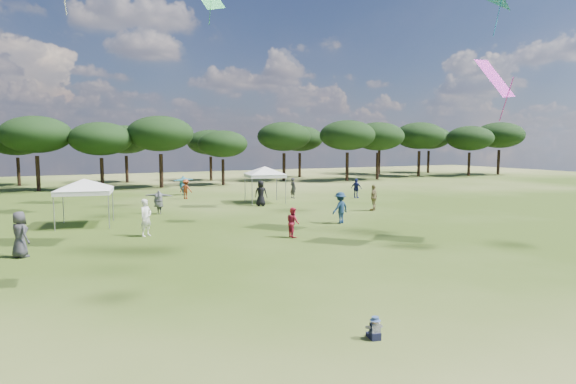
# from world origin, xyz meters

# --- Properties ---
(ground) EXTENTS (140.00, 140.00, 0.00)m
(ground) POSITION_xyz_m (0.00, 0.00, 0.00)
(ground) COLOR #3A5118
(ground) RESTS_ON ground
(tree_line) EXTENTS (108.78, 17.63, 7.77)m
(tree_line) POSITION_xyz_m (2.39, 47.41, 5.42)
(tree_line) COLOR black
(tree_line) RESTS_ON ground
(tent_left) EXTENTS (5.89, 5.89, 3.01)m
(tent_left) POSITION_xyz_m (-5.35, 22.27, 2.59)
(tent_left) COLOR gray
(tent_left) RESTS_ON ground
(tent_right) EXTENTS (5.67, 5.67, 3.19)m
(tent_right) POSITION_xyz_m (8.12, 27.60, 2.76)
(tent_right) COLOR gray
(tent_right) RESTS_ON ground
(toddler) EXTENTS (0.41, 0.45, 0.57)m
(toddler) POSITION_xyz_m (0.06, 1.82, 0.25)
(toddler) COLOR black
(toddler) RESTS_ON ground
(festival_crowd) EXTENTS (29.92, 23.02, 1.93)m
(festival_crowd) POSITION_xyz_m (1.09, 24.98, 0.88)
(festival_crowd) COLOR #265472
(festival_crowd) RESTS_ON ground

